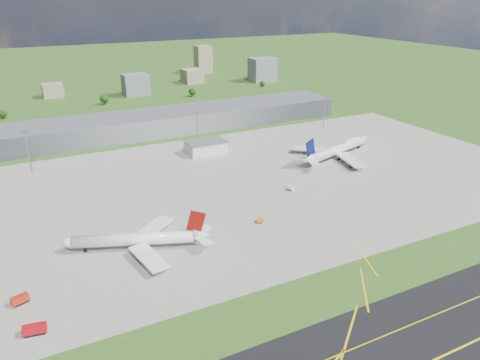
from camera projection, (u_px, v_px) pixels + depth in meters
name	position (u px, v px, depth m)	size (l,w,h in m)	color
ground	(168.00, 136.00, 357.76)	(1400.00, 1400.00, 0.00)	#33561B
taxiway	(448.00, 354.00, 143.54)	(1400.00, 60.00, 0.06)	black
apron	(247.00, 183.00, 271.35)	(360.00, 190.00, 0.08)	gray
terminal	(161.00, 122.00, 367.30)	(300.00, 42.00, 15.00)	gray
ops_building	(206.00, 147.00, 319.30)	(26.00, 16.00, 8.00)	silver
mast_west	(27.00, 145.00, 279.91)	(3.50, 2.00, 25.90)	gray
mast_center	(197.00, 123.00, 326.49)	(3.50, 2.00, 25.90)	gray
mast_east	(325.00, 106.00, 373.08)	(3.50, 2.00, 25.90)	gray
airliner_red_twin	(139.00, 240.00, 200.00)	(60.70, 45.96, 17.37)	white
airliner_blue_quad	(339.00, 149.00, 312.13)	(71.99, 55.23, 19.25)	white
fire_truck	(35.00, 330.00, 151.25)	(7.86, 4.00, 3.35)	#A80C12
crash_tender	(20.00, 300.00, 166.02)	(6.51, 4.41, 3.15)	#B3220C
tug_yellow	(260.00, 221.00, 224.46)	(4.54, 4.35, 1.96)	#C1880B
van_white_near	(290.00, 188.00, 260.38)	(2.87, 4.90, 2.37)	white
van_white_far	(359.00, 169.00, 289.45)	(4.33, 3.78, 2.12)	white
bldg_cw	(53.00, 90.00, 486.26)	(20.00, 18.00, 14.00)	gray
bldg_c	(136.00, 85.00, 493.92)	(26.00, 20.00, 22.00)	slate
bldg_ce	(192.00, 76.00, 561.88)	(22.00, 24.00, 16.00)	gray
bldg_e	(262.00, 70.00, 568.79)	(30.00, 22.00, 28.00)	slate
bldg_tall_e	(203.00, 59.00, 624.49)	(20.00, 18.00, 36.00)	gray
tree_w	(3.00, 113.00, 404.10)	(6.75, 6.75, 8.25)	#382314
tree_c	(104.00, 99.00, 454.20)	(8.10, 8.10, 9.90)	#382314
tree_e	(192.00, 91.00, 488.32)	(7.65, 7.65, 9.35)	#382314
tree_far_e	(262.00, 84.00, 535.05)	(6.30, 6.30, 7.70)	#382314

